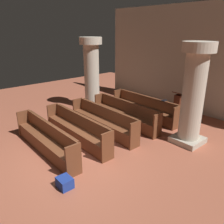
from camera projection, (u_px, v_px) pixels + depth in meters
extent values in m
plane|color=#AD5B42|center=(75.00, 156.00, 6.64)|extent=(19.20, 19.20, 0.00)
cube|color=beige|center=(195.00, 60.00, 9.60)|extent=(10.00, 0.16, 4.50)
cube|color=brown|center=(144.00, 108.00, 9.40)|extent=(3.10, 0.38, 0.05)
cube|color=brown|center=(147.00, 101.00, 9.42)|extent=(3.10, 0.04, 0.43)
cube|color=brown|center=(148.00, 96.00, 9.38)|extent=(2.98, 0.06, 0.02)
cube|color=brown|center=(118.00, 99.00, 10.52)|extent=(0.06, 0.44, 0.88)
cube|color=brown|center=(176.00, 118.00, 8.27)|extent=(0.06, 0.44, 0.88)
cube|color=brown|center=(141.00, 113.00, 9.37)|extent=(3.10, 0.03, 0.39)
cube|color=brown|center=(125.00, 114.00, 8.73)|extent=(3.10, 0.38, 0.05)
cube|color=brown|center=(128.00, 107.00, 8.75)|extent=(3.10, 0.04, 0.43)
cube|color=brown|center=(129.00, 102.00, 8.71)|extent=(2.98, 0.06, 0.02)
cube|color=brown|center=(99.00, 104.00, 9.85)|extent=(0.06, 0.44, 0.88)
cube|color=brown|center=(157.00, 126.00, 7.61)|extent=(0.06, 0.44, 0.88)
cube|color=brown|center=(121.00, 120.00, 8.70)|extent=(3.10, 0.03, 0.39)
cube|color=brown|center=(103.00, 121.00, 8.06)|extent=(3.10, 0.38, 0.05)
cube|color=brown|center=(106.00, 113.00, 8.08)|extent=(3.10, 0.04, 0.43)
cube|color=brown|center=(107.00, 108.00, 8.04)|extent=(2.98, 0.06, 0.02)
cube|color=brown|center=(78.00, 109.00, 9.18)|extent=(0.06, 0.44, 0.88)
cube|color=brown|center=(135.00, 135.00, 6.94)|extent=(0.06, 0.44, 0.88)
cube|color=brown|center=(99.00, 128.00, 8.03)|extent=(3.10, 0.03, 0.39)
cube|color=brown|center=(76.00, 129.00, 7.39)|extent=(3.10, 0.38, 0.05)
cube|color=brown|center=(80.00, 121.00, 7.42)|extent=(3.10, 0.04, 0.43)
cube|color=brown|center=(81.00, 115.00, 7.37)|extent=(2.98, 0.06, 0.02)
cube|color=brown|center=(53.00, 116.00, 8.51)|extent=(0.06, 0.44, 0.88)
cube|color=brown|center=(108.00, 147.00, 6.27)|extent=(0.06, 0.44, 0.88)
cube|color=brown|center=(72.00, 137.00, 7.36)|extent=(3.10, 0.03, 0.39)
cube|color=brown|center=(45.00, 139.00, 6.73)|extent=(3.10, 0.38, 0.05)
cube|color=brown|center=(50.00, 130.00, 6.75)|extent=(3.10, 0.05, 0.43)
cube|color=brown|center=(50.00, 124.00, 6.71)|extent=(2.98, 0.06, 0.02)
cube|color=brown|center=(25.00, 123.00, 7.84)|extent=(0.06, 0.44, 0.88)
cube|color=brown|center=(74.00, 161.00, 5.60)|extent=(0.06, 0.44, 0.88)
cube|color=brown|center=(40.00, 147.00, 6.69)|extent=(3.10, 0.03, 0.39)
cube|color=#B6AD9A|center=(187.00, 140.00, 7.44)|extent=(0.90, 0.90, 0.18)
cylinder|color=beige|center=(193.00, 97.00, 6.94)|extent=(0.67, 0.67, 2.69)
cylinder|color=beige|center=(199.00, 47.00, 6.43)|extent=(0.97, 0.97, 0.30)
cube|color=#B6AD9A|center=(93.00, 106.00, 10.68)|extent=(0.90, 0.90, 0.18)
cylinder|color=beige|center=(92.00, 75.00, 10.18)|extent=(0.67, 0.67, 2.69)
cylinder|color=beige|center=(91.00, 41.00, 9.66)|extent=(0.97, 0.97, 0.30)
cube|color=#492215|center=(177.00, 116.00, 9.60)|extent=(0.45, 0.45, 0.06)
cube|color=#562819|center=(178.00, 106.00, 9.45)|extent=(0.28, 0.28, 0.95)
cube|color=#5B2A1A|center=(179.00, 94.00, 9.26)|extent=(0.48, 0.35, 0.15)
cube|color=black|center=(164.00, 100.00, 8.77)|extent=(0.14, 0.21, 0.03)
cube|color=navy|center=(65.00, 183.00, 5.31)|extent=(0.36, 0.31, 0.25)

